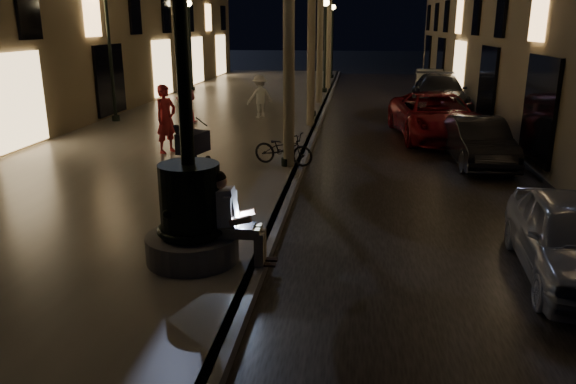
# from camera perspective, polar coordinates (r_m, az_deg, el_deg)

# --- Properties ---
(ground) EXTENTS (120.00, 120.00, 0.00)m
(ground) POSITION_cam_1_polar(r_m,az_deg,el_deg) (21.03, 3.05, 6.74)
(ground) COLOR black
(ground) RESTS_ON ground
(cobble_lane) EXTENTS (6.00, 45.00, 0.02)m
(cobble_lane) POSITION_cam_1_polar(r_m,az_deg,el_deg) (21.05, 11.28, 6.47)
(cobble_lane) COLOR black
(cobble_lane) RESTS_ON ground
(promenade) EXTENTS (8.00, 45.00, 0.20)m
(promenade) POSITION_cam_1_polar(r_m,az_deg,el_deg) (21.65, -7.65, 7.17)
(promenade) COLOR #68645B
(promenade) RESTS_ON ground
(curb_strip) EXTENTS (0.25, 45.00, 0.20)m
(curb_strip) POSITION_cam_1_polar(r_m,az_deg,el_deg) (21.01, 3.06, 7.01)
(curb_strip) COLOR #59595B
(curb_strip) RESTS_ON ground
(fountain_lamppost) EXTENTS (1.40, 1.40, 5.21)m
(fountain_lamppost) POSITION_cam_1_polar(r_m,az_deg,el_deg) (8.39, -9.93, -0.41)
(fountain_lamppost) COLOR #59595B
(fountain_lamppost) RESTS_ON promenade
(seated_man_laptop) EXTENTS (1.04, 0.35, 1.41)m
(seated_man_laptop) POSITION_cam_1_polar(r_m,az_deg,el_deg) (8.32, -5.79, -2.37)
(seated_man_laptop) COLOR tan
(seated_man_laptop) RESTS_ON promenade
(lamp_curb_a) EXTENTS (0.36, 0.36, 4.81)m
(lamp_curb_a) POSITION_cam_1_polar(r_m,az_deg,el_deg) (13.78, -0.13, 15.03)
(lamp_curb_a) COLOR black
(lamp_curb_a) RESTS_ON promenade
(lamp_curb_b) EXTENTS (0.36, 0.36, 4.81)m
(lamp_curb_b) POSITION_cam_1_polar(r_m,az_deg,el_deg) (21.73, 2.56, 15.65)
(lamp_curb_b) COLOR black
(lamp_curb_b) RESTS_ON promenade
(lamp_curb_c) EXTENTS (0.36, 0.36, 4.81)m
(lamp_curb_c) POSITION_cam_1_polar(r_m,az_deg,el_deg) (29.72, 3.81, 15.92)
(lamp_curb_c) COLOR black
(lamp_curb_c) RESTS_ON promenade
(lamp_curb_d) EXTENTS (0.36, 0.36, 4.81)m
(lamp_curb_d) POSITION_cam_1_polar(r_m,az_deg,el_deg) (37.71, 4.54, 16.08)
(lamp_curb_d) COLOR black
(lamp_curb_d) RESTS_ON promenade
(lamp_left_b) EXTENTS (0.36, 0.36, 4.81)m
(lamp_left_b) POSITION_cam_1_polar(r_m,az_deg,el_deg) (21.54, -17.77, 14.89)
(lamp_left_b) COLOR black
(lamp_left_b) RESTS_ON promenade
(lamp_left_c) EXTENTS (0.36, 0.36, 4.81)m
(lamp_left_c) POSITION_cam_1_polar(r_m,az_deg,el_deg) (30.94, -9.95, 15.75)
(lamp_left_c) COLOR black
(lamp_left_c) RESTS_ON promenade
(stroller) EXTENTS (0.72, 1.21, 1.22)m
(stroller) POSITION_cam_1_polar(r_m,az_deg,el_deg) (14.17, -9.66, 4.95)
(stroller) COLOR black
(stroller) RESTS_ON promenade
(car_front) EXTENTS (1.74, 3.76, 1.25)m
(car_front) POSITION_cam_1_polar(r_m,az_deg,el_deg) (9.27, 26.95, -4.22)
(car_front) COLOR #A0A1A8
(car_front) RESTS_ON ground
(car_second) EXTENTS (1.46, 3.80, 1.24)m
(car_second) POSITION_cam_1_polar(r_m,az_deg,el_deg) (15.92, 18.78, 4.88)
(car_second) COLOR black
(car_second) RESTS_ON ground
(car_third) EXTENTS (2.98, 5.54, 1.48)m
(car_third) POSITION_cam_1_polar(r_m,az_deg,el_deg) (19.14, 14.81, 7.45)
(car_third) COLOR maroon
(car_third) RESTS_ON ground
(car_rear) EXTENTS (2.38, 5.39, 1.54)m
(car_rear) POSITION_cam_1_polar(r_m,az_deg,el_deg) (25.38, 15.08, 9.68)
(car_rear) COLOR #313236
(car_rear) RESTS_ON ground
(car_fifth) EXTENTS (1.70, 4.07, 1.31)m
(car_fifth) POSITION_cam_1_polar(r_m,az_deg,el_deg) (31.32, 14.14, 10.78)
(car_fifth) COLOR #AFB0AA
(car_fifth) RESTS_ON ground
(pedestrian_red) EXTENTS (0.72, 0.81, 1.87)m
(pedestrian_red) POSITION_cam_1_polar(r_m,az_deg,el_deg) (15.89, -12.28, 7.26)
(pedestrian_red) COLOR red
(pedestrian_red) RESTS_ON promenade
(pedestrian_pink) EXTENTS (0.85, 0.70, 1.60)m
(pedestrian_pink) POSITION_cam_1_polar(r_m,az_deg,el_deg) (20.70, -10.30, 9.13)
(pedestrian_pink) COLOR pink
(pedestrian_pink) RESTS_ON promenade
(pedestrian_white) EXTENTS (1.18, 1.07, 1.59)m
(pedestrian_white) POSITION_cam_1_polar(r_m,az_deg,el_deg) (21.59, -2.89, 9.67)
(pedestrian_white) COLOR white
(pedestrian_white) RESTS_ON promenade
(bicycle) EXTENTS (1.67, 0.95, 0.83)m
(bicycle) POSITION_cam_1_polar(r_m,az_deg,el_deg) (14.22, -0.47, 4.42)
(bicycle) COLOR black
(bicycle) RESTS_ON promenade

